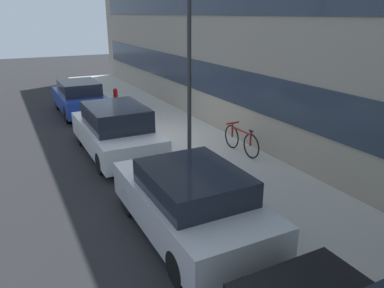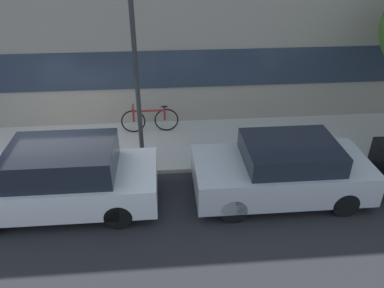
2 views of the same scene
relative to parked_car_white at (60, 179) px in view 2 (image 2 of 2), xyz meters
name	(u,v)px [view 2 (image 2 of 2)]	position (x,y,z in m)	size (l,w,h in m)	color
ground_plane	(61,179)	(-0.33, 1.05, -0.72)	(56.00, 56.00, 0.00)	#232326
sidewalk_strip	(71,149)	(-0.33, 2.41, -0.66)	(28.00, 2.72, 0.11)	#B2AFA8
parked_car_white	(60,179)	(0.00, 0.00, 0.00)	(4.13, 1.73, 1.48)	silver
parked_car_silver	(282,170)	(4.78, 0.00, -0.04)	(3.82, 1.76, 1.35)	#B2B5BA
bicycle	(150,119)	(1.82, 3.14, -0.21)	(1.66, 0.44, 0.80)	black
lamp_post	(135,54)	(1.65, 1.56, 2.16)	(0.32, 0.32, 4.48)	#2D2D30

